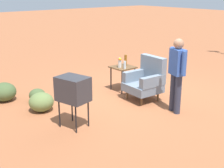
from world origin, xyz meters
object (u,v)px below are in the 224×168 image
(person_standing, at_px, (177,71))
(tv_on_stand, at_px, (73,89))
(armchair, at_px, (146,80))
(flower_vase, at_px, (120,62))
(bottle_short_clear, at_px, (125,65))
(side_table, at_px, (123,70))
(bottle_tall_amber, at_px, (126,60))

(person_standing, bearing_deg, tv_on_stand, -110.00)
(armchair, xyz_separation_m, flower_vase, (-0.89, -0.08, 0.30))
(tv_on_stand, xyz_separation_m, bottle_short_clear, (-0.91, 2.16, -0.03))
(armchair, xyz_separation_m, bottle_short_clear, (-0.71, -0.07, 0.25))
(flower_vase, bearing_deg, side_table, 95.42)
(bottle_short_clear, height_order, flower_vase, flower_vase)
(person_standing, relative_size, bottle_tall_amber, 5.47)
(person_standing, height_order, bottle_tall_amber, person_standing)
(bottle_tall_amber, bearing_deg, side_table, -79.14)
(armchair, height_order, bottle_tall_amber, armchair)
(person_standing, relative_size, bottle_short_clear, 8.20)
(tv_on_stand, distance_m, flower_vase, 2.41)
(bottle_tall_amber, bearing_deg, bottle_short_clear, -45.76)
(armchair, relative_size, tv_on_stand, 1.03)
(bottle_short_clear, xyz_separation_m, flower_vase, (-0.18, -0.02, 0.05))
(person_standing, xyz_separation_m, bottle_short_clear, (-1.69, 0.02, -0.19))
(side_table, distance_m, tv_on_stand, 2.53)
(tv_on_stand, bearing_deg, armchair, 95.20)
(tv_on_stand, relative_size, bottle_tall_amber, 3.43)
(side_table, height_order, bottle_tall_amber, bottle_tall_amber)
(bottle_short_clear, bearing_deg, side_table, 151.62)
(armchair, bearing_deg, tv_on_stand, -84.80)
(person_standing, height_order, flower_vase, person_standing)
(side_table, height_order, person_standing, person_standing)
(armchair, relative_size, person_standing, 0.65)
(tv_on_stand, distance_m, bottle_short_clear, 2.35)
(side_table, relative_size, bottle_tall_amber, 2.16)
(person_standing, distance_m, flower_vase, 1.88)
(side_table, distance_m, bottle_tall_amber, 0.27)
(bottle_short_clear, bearing_deg, person_standing, -0.65)
(bottle_short_clear, xyz_separation_m, bottle_tall_amber, (-0.22, 0.22, 0.05))
(bottle_tall_amber, xyz_separation_m, flower_vase, (0.03, -0.24, -0.00))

